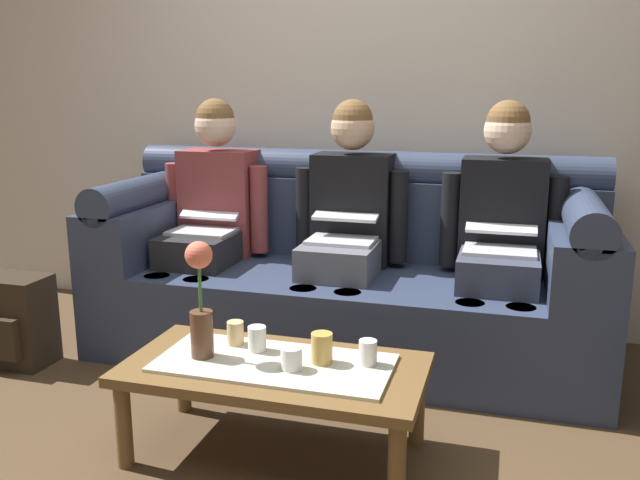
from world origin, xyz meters
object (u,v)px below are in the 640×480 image
Objects in this scene: cup_near_right at (235,333)px; cup_far_left at (257,339)px; cup_far_right at (368,352)px; cup_far_center at (322,348)px; person_middle at (347,219)px; flower_vase at (200,299)px; cup_near_left at (291,358)px; coffee_table at (274,375)px; backpack_left at (14,321)px; couch at (347,277)px; person_left at (210,212)px; person_right at (501,228)px.

cup_far_left reaches higher than cup_near_right.
cup_far_center is at bearing -168.76° from cup_far_right.
person_middle is 2.95× the size of flower_vase.
cup_near_right is at bearing 168.01° from cup_far_center.
cup_near_left is 0.21m from cup_far_left.
coffee_table is at bearing -167.63° from cup_far_center.
person_middle is 0.99m from cup_far_left.
flower_vase reaches higher than backpack_left.
couch is at bearing 90.00° from person_middle.
cup_near_right reaches higher than backpack_left.
cup_far_center reaches higher than cup_far_right.
person_left reaches higher than cup_far_center.
coffee_table is at bearing -16.13° from backpack_left.
cup_near_right is (-0.19, -0.92, 0.03)m from couch.
person_middle is 2.88× the size of backpack_left.
person_right is at bearing 67.47° from cup_far_right.
person_right is 13.52× the size of cup_far_left.
coffee_table is at bearing -90.00° from person_middle.
flower_vase reaches higher than cup_near_right.
cup_near_left is 0.89× the size of cup_far_right.
couch reaches higher than backpack_left.
cup_far_center is (0.16, 0.04, 0.10)m from coffee_table.
couch is at bearing 76.44° from flower_vase.
backpack_left is (-1.19, 0.45, -0.35)m from flower_vase.
backpack_left is at bearing -164.25° from person_right.
person_left is at bearing 179.99° from person_right.
cup_near_left is 1.60m from backpack_left.
person_left and person_right have the same top height.
coffee_table is 0.24m from cup_near_right.
flower_vase is 4.76× the size of cup_near_right.
person_right is 2.95× the size of flower_vase.
flower_vase is at bearing -103.62° from person_middle.
coffee_table is 0.19m from cup_far_center.
person_middle is 0.71m from person_right.
coffee_table is 11.92× the size of cup_near_right.
person_left is at bearing 119.72° from cup_near_right.
person_right is 1.30m from coffee_table.
cup_near_right is 0.21× the size of backpack_left.
cup_near_left is (0.08, -1.08, 0.02)m from couch.
person_middle reaches higher than cup_far_center.
cup_far_center reaches higher than coffee_table.
flower_vase is 0.98× the size of backpack_left.
cup_near_left is 0.18× the size of backpack_left.
person_right is 1.28m from cup_near_left.
cup_far_right is (1.03, -0.96, -0.26)m from person_left.
couch is 2.30× the size of coffee_table.
person_middle is 1.09m from flower_vase.
cup_far_center reaches higher than cup_far_left.
person_middle reaches higher than coffee_table.
cup_near_right is 0.82× the size of cup_far_center.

